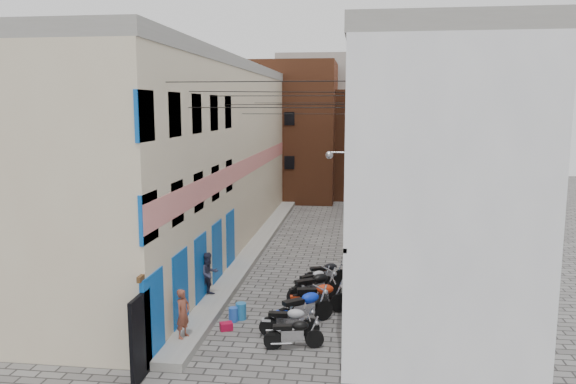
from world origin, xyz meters
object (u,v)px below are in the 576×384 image
at_px(motorcycle_g, 326,272).
at_px(water_jug_far, 241,311).
at_px(motorcycle_f, 314,280).
at_px(motorcycle_b, 289,320).
at_px(person_b, 209,274).
at_px(water_jug_near, 233,315).
at_px(motorcycle_a, 294,332).
at_px(motorcycle_e, 315,285).
at_px(red_crate, 226,326).
at_px(motorcycle_c, 304,306).
at_px(person_a, 183,313).
at_px(motorcycle_d, 318,295).

distance_m(motorcycle_g, water_jug_far, 4.59).
bearing_deg(motorcycle_f, motorcycle_g, 119.30).
bearing_deg(motorcycle_b, motorcycle_g, 168.59).
bearing_deg(person_b, water_jug_near, -101.04).
xyz_separation_m(motorcycle_a, motorcycle_e, (0.27, 3.89, 0.12)).
relative_size(motorcycle_a, motorcycle_e, 0.81).
bearing_deg(water_jug_near, water_jug_far, 47.48).
bearing_deg(motorcycle_g, red_crate, -53.75).
relative_size(motorcycle_c, person_b, 1.40).
xyz_separation_m(motorcycle_c, person_a, (-3.28, -2.00, 0.34)).
xyz_separation_m(motorcycle_a, motorcycle_f, (0.17, 4.93, -0.01)).
relative_size(motorcycle_g, water_jug_far, 3.37).
relative_size(motorcycle_d, motorcycle_f, 1.21).
height_order(person_b, red_crate, person_b).
bearing_deg(motorcycle_d, motorcycle_e, -179.54).
bearing_deg(motorcycle_f, motorcycle_d, -29.85).
distance_m(motorcycle_a, red_crate, 2.50).
bearing_deg(red_crate, water_jug_near, 85.41).
distance_m(motorcycle_f, person_a, 6.14).
distance_m(person_b, water_jug_far, 2.20).
height_order(motorcycle_f, red_crate, motorcycle_f).
bearing_deg(motorcycle_b, motorcycle_f, 171.77).
xyz_separation_m(motorcycle_e, water_jug_far, (-2.23, -1.89, -0.35)).
relative_size(motorcycle_e, water_jug_near, 4.65).
relative_size(motorcycle_c, motorcycle_f, 1.26).
height_order(person_b, water_jug_far, person_b).
relative_size(motorcycle_g, person_a, 1.27).
bearing_deg(motorcycle_e, motorcycle_b, -43.59).
height_order(motorcycle_e, water_jug_near, motorcycle_e).
height_order(water_jug_far, red_crate, water_jug_far).
distance_m(person_b, red_crate, 2.83).
bearing_deg(water_jug_near, motorcycle_d, 22.99).
height_order(motorcycle_c, water_jug_near, motorcycle_c).
height_order(motorcycle_c, person_a, person_a).
bearing_deg(motorcycle_g, person_b, -82.71).
height_order(motorcycle_c, water_jug_far, motorcycle_c).
relative_size(motorcycle_b, person_b, 1.19).
xyz_separation_m(motorcycle_f, motorcycle_g, (0.37, 0.90, 0.03)).
bearing_deg(motorcycle_e, motorcycle_f, 150.96).
bearing_deg(motorcycle_d, motorcycle_f, 177.14).
bearing_deg(motorcycle_b, water_jug_near, -118.55).
bearing_deg(motorcycle_e, motorcycle_d, -22.51).
relative_size(motorcycle_b, motorcycle_g, 1.00).
relative_size(motorcycle_e, water_jug_far, 3.96).
bearing_deg(motorcycle_e, person_a, -74.39).
relative_size(motorcycle_a, motorcycle_b, 0.95).
relative_size(motorcycle_e, motorcycle_g, 1.17).
bearing_deg(red_crate, person_b, 116.51).
height_order(motorcycle_a, motorcycle_f, motorcycle_a).
bearing_deg(motorcycle_a, motorcycle_e, 164.33).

